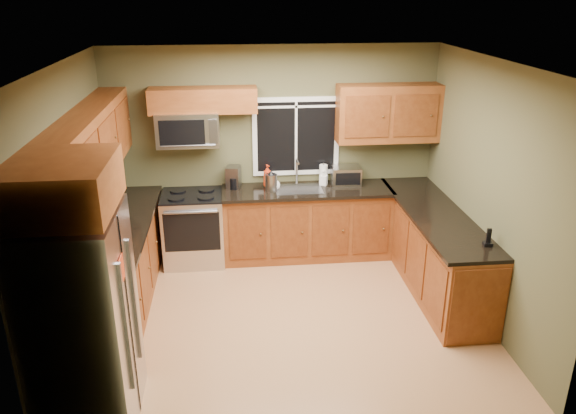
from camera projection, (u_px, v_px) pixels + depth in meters
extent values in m
plane|color=#AF794C|center=(287.00, 317.00, 6.10)|extent=(4.20, 4.20, 0.00)
plane|color=white|center=(286.00, 63.00, 5.10)|extent=(4.20, 4.20, 0.00)
plane|color=brown|center=(273.00, 152.00, 7.27)|extent=(4.20, 0.00, 4.20)
plane|color=brown|center=(312.00, 293.00, 3.94)|extent=(4.20, 0.00, 4.20)
plane|color=brown|center=(70.00, 209.00, 5.40)|extent=(0.00, 3.60, 3.60)
plane|color=brown|center=(488.00, 194.00, 5.80)|extent=(0.00, 3.60, 3.60)
cube|color=white|center=(296.00, 137.00, 7.21)|extent=(1.12, 0.03, 1.02)
cube|color=black|center=(296.00, 137.00, 7.20)|extent=(1.00, 0.01, 0.90)
cube|color=white|center=(296.00, 137.00, 7.19)|extent=(0.03, 0.01, 0.90)
cube|color=white|center=(296.00, 107.00, 7.05)|extent=(1.00, 0.01, 0.03)
cube|color=brown|center=(121.00, 268.00, 6.20)|extent=(0.60, 2.65, 0.90)
cube|color=black|center=(118.00, 229.00, 6.03)|extent=(0.65, 2.65, 0.04)
cube|color=brown|center=(307.00, 224.00, 7.36)|extent=(2.17, 0.60, 0.90)
cube|color=black|center=(307.00, 191.00, 7.16)|extent=(2.17, 0.65, 0.04)
cube|color=brown|center=(434.00, 250.00, 6.61)|extent=(0.60, 2.50, 0.90)
cube|color=brown|center=(478.00, 307.00, 5.45)|extent=(0.56, 0.02, 0.82)
cube|color=black|center=(436.00, 214.00, 6.44)|extent=(0.65, 2.50, 0.04)
cube|color=brown|center=(92.00, 145.00, 5.67)|extent=(0.33, 2.65, 0.72)
cube|color=brown|center=(203.00, 100.00, 6.77)|extent=(1.30, 0.33, 0.30)
cube|color=brown|center=(388.00, 113.00, 7.06)|extent=(1.30, 0.33, 0.72)
cube|color=brown|center=(61.00, 186.00, 3.98)|extent=(0.72, 0.90, 0.38)
cube|color=#B7B7BC|center=(83.00, 322.00, 4.40)|extent=(0.72, 0.90, 1.80)
cube|color=slate|center=(126.00, 328.00, 4.23)|extent=(0.03, 0.04, 1.10)
cube|color=slate|center=(134.00, 301.00, 4.60)|extent=(0.03, 0.04, 1.10)
cube|color=black|center=(130.00, 319.00, 4.43)|extent=(0.01, 0.02, 1.78)
cube|color=red|center=(122.00, 269.00, 4.16)|extent=(0.01, 0.14, 0.20)
cube|color=#B7B7BC|center=(194.00, 229.00, 7.20)|extent=(0.76, 0.65, 0.90)
cube|color=black|center=(192.00, 196.00, 7.03)|extent=(0.76, 0.64, 0.03)
cube|color=black|center=(192.00, 232.00, 6.85)|extent=(0.68, 0.02, 0.50)
cylinder|color=slate|center=(190.00, 212.00, 6.74)|extent=(0.64, 0.04, 0.04)
cylinder|color=black|center=(176.00, 198.00, 6.87)|extent=(0.20, 0.20, 0.01)
cylinder|color=black|center=(206.00, 197.00, 6.91)|extent=(0.20, 0.20, 0.01)
cylinder|color=black|center=(178.00, 191.00, 7.13)|extent=(0.20, 0.20, 0.01)
cylinder|color=black|center=(206.00, 190.00, 7.17)|extent=(0.20, 0.20, 0.01)
cube|color=#B7B7BC|center=(188.00, 129.00, 6.85)|extent=(0.76, 0.38, 0.42)
cube|color=black|center=(182.00, 133.00, 6.67)|extent=(0.54, 0.01, 0.30)
cube|color=slate|center=(213.00, 132.00, 6.70)|extent=(0.10, 0.01, 0.30)
cylinder|color=slate|center=(188.00, 146.00, 6.72)|extent=(0.66, 0.02, 0.02)
cube|color=slate|center=(298.00, 190.00, 7.15)|extent=(0.60, 0.42, 0.02)
cylinder|color=#B7B7BC|center=(297.00, 172.00, 7.27)|extent=(0.03, 0.03, 0.34)
cylinder|color=#B7B7BC|center=(298.00, 162.00, 7.14)|extent=(0.03, 0.18, 0.03)
cube|color=#B7B7BC|center=(346.00, 175.00, 7.30)|extent=(0.39, 0.30, 0.23)
cube|color=black|center=(348.00, 179.00, 7.16)|extent=(0.32, 0.03, 0.16)
cube|color=slate|center=(233.00, 177.00, 7.18)|extent=(0.21, 0.23, 0.28)
cylinder|color=black|center=(234.00, 183.00, 7.13)|extent=(0.12, 0.12, 0.15)
cylinder|color=#B7B7BC|center=(271.00, 183.00, 7.05)|extent=(0.17, 0.17, 0.22)
cone|color=black|center=(271.00, 173.00, 7.00)|extent=(0.11, 0.11, 0.06)
cylinder|color=white|center=(323.00, 174.00, 7.32)|extent=(0.14, 0.14, 0.25)
cylinder|color=slate|center=(324.00, 164.00, 7.27)|extent=(0.02, 0.02, 0.04)
imported|color=red|center=(267.00, 176.00, 7.20)|extent=(0.15, 0.15, 0.29)
imported|color=white|center=(324.00, 178.00, 7.26)|extent=(0.12, 0.12, 0.19)
imported|color=white|center=(275.00, 183.00, 7.11)|extent=(0.16, 0.16, 0.17)
cube|color=black|center=(488.00, 244.00, 5.59)|extent=(0.09, 0.09, 0.04)
cube|color=black|center=(489.00, 235.00, 5.56)|extent=(0.04, 0.03, 0.15)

